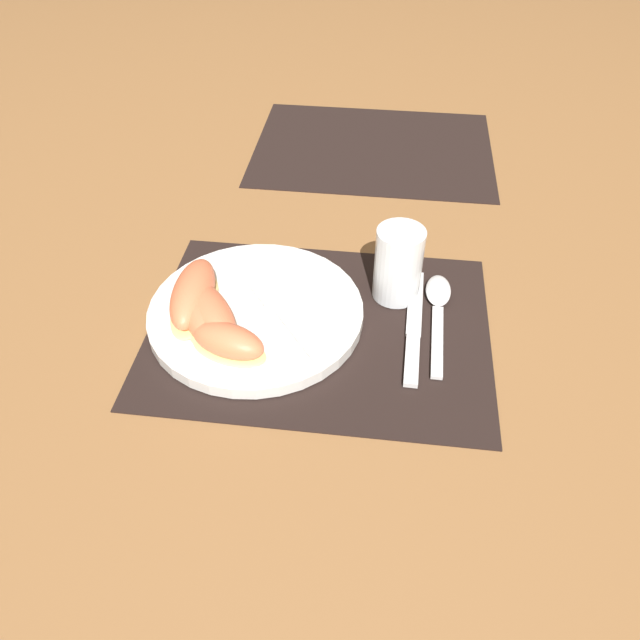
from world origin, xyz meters
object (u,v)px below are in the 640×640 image
juice_glass (398,268)px  citrus_wedge_3 (228,342)px  citrus_wedge_1 (196,312)px  citrus_wedge_2 (210,314)px  plate (256,313)px  citrus_wedge_0 (193,297)px  fork (277,307)px  spoon (438,303)px  knife (414,327)px

juice_glass → citrus_wedge_3: (-0.19, -0.15, -0.01)m
citrus_wedge_1 → citrus_wedge_3: 0.07m
citrus_wedge_1 → citrus_wedge_2: 0.02m
citrus_wedge_1 → plate: bearing=26.2°
juice_glass → citrus_wedge_0: bearing=-162.7°
citrus_wedge_0 → fork: bearing=6.7°
juice_glass → fork: (-0.15, -0.07, -0.03)m
juice_glass → spoon: juice_glass is taller
citrus_wedge_2 → citrus_wedge_3: 0.05m
citrus_wedge_1 → juice_glass: bearing=22.7°
citrus_wedge_2 → citrus_wedge_3: citrus_wedge_2 is taller
plate → citrus_wedge_3: 0.09m
spoon → citrus_wedge_0: size_ratio=1.39×
knife → fork: (-0.17, -0.00, 0.02)m
plate → juice_glass: (0.18, 0.07, 0.04)m
plate → citrus_wedge_0: size_ratio=2.03×
citrus_wedge_0 → plate: bearing=7.7°
knife → citrus_wedge_0: bearing=-177.3°
knife → citrus_wedge_2: size_ratio=1.52×
knife → fork: fork is taller
spoon → citrus_wedge_2: citrus_wedge_2 is taller
knife → citrus_wedge_0: size_ratio=1.55×
citrus_wedge_3 → spoon: bearing=27.8°
fork → citrus_wedge_2: 0.09m
citrus_wedge_0 → knife: bearing=2.7°
citrus_wedge_2 → knife: bearing=8.9°
knife → citrus_wedge_2: citrus_wedge_2 is taller
knife → citrus_wedge_2: (-0.25, -0.04, 0.03)m
citrus_wedge_0 → citrus_wedge_1: 0.03m
citrus_wedge_1 → citrus_wedge_3: size_ratio=1.28×
spoon → citrus_wedge_3: citrus_wedge_3 is taller
citrus_wedge_0 → citrus_wedge_2: bearing=-41.5°
plate → citrus_wedge_1: bearing=-153.8°
juice_glass → plate: bearing=-158.7°
citrus_wedge_2 → plate: bearing=37.0°
citrus_wedge_1 → citrus_wedge_0: bearing=114.5°
knife → citrus_wedge_1: bearing=-172.4°
citrus_wedge_0 → citrus_wedge_1: bearing=-65.5°
fork → citrus_wedge_0: bearing=-173.3°
plate → juice_glass: size_ratio=2.72×
spoon → citrus_wedge_0: 0.32m
citrus_wedge_0 → citrus_wedge_1: (0.01, -0.02, -0.00)m
spoon → citrus_wedge_3: size_ratio=1.79×
plate → knife: size_ratio=1.31×
plate → fork: bearing=4.2°
citrus_wedge_1 → citrus_wedge_3: (0.05, -0.05, 0.00)m
plate → citrus_wedge_0: citrus_wedge_0 is taller
knife → juice_glass: bearing=111.2°
juice_glass → citrus_wedge_0: juice_glass is taller
spoon → citrus_wedge_2: (-0.28, -0.09, 0.03)m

